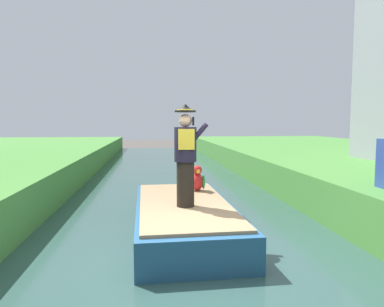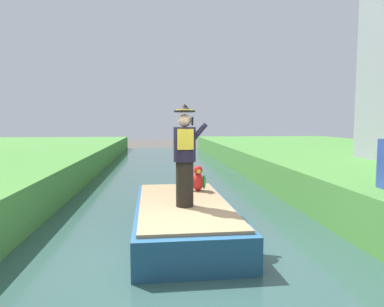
% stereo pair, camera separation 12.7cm
% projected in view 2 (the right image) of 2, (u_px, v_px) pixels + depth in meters
% --- Properties ---
extents(ground_plane, '(80.00, 80.00, 0.00)m').
position_uv_depth(ground_plane, '(190.00, 268.00, 5.39)').
color(ground_plane, '#4C4742').
extents(canal_water, '(5.82, 48.00, 0.10)m').
position_uv_depth(canal_water, '(190.00, 265.00, 5.38)').
color(canal_water, '#2D4C47').
rests_on(canal_water, ground).
extents(boat, '(1.89, 4.24, 0.61)m').
position_uv_depth(boat, '(183.00, 217.00, 6.77)').
color(boat, '#23517A').
rests_on(boat, canal_water).
extents(person_pirate, '(0.61, 0.42, 1.85)m').
position_uv_depth(person_pirate, '(185.00, 156.00, 6.29)').
color(person_pirate, black).
rests_on(person_pirate, boat).
extents(parrot_plush, '(0.36, 0.35, 0.57)m').
position_uv_depth(parrot_plush, '(198.00, 180.00, 7.80)').
color(parrot_plush, red).
rests_on(parrot_plush, boat).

